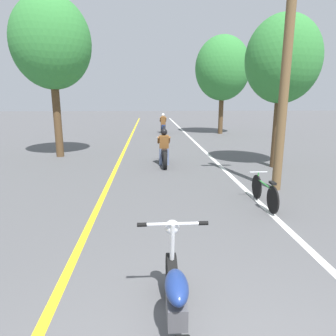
{
  "coord_description": "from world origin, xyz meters",
  "views": [
    {
      "loc": [
        -0.49,
        -1.54,
        2.45
      ],
      "look_at": [
        -0.07,
        5.11,
        0.9
      ],
      "focal_mm": 32.0,
      "sensor_mm": 36.0,
      "label": 1
    }
  ],
  "objects_px": {
    "bicycle_parked": "(264,192)",
    "utility_pole": "(285,75)",
    "roadside_tree_left": "(51,44)",
    "motorcycle_foreground": "(176,301)",
    "roadside_tree_right_near": "(283,60)",
    "roadside_tree_right_far": "(223,68)",
    "motorcycle_rider_far": "(163,126)",
    "motorcycle_rider_lead": "(164,151)"
  },
  "relations": [
    {
      "from": "roadside_tree_right_near",
      "to": "roadside_tree_right_far",
      "type": "height_order",
      "value": "roadside_tree_right_far"
    },
    {
      "from": "roadside_tree_right_far",
      "to": "motorcycle_rider_far",
      "type": "xyz_separation_m",
      "value": [
        -4.05,
        0.62,
        -3.92
      ]
    },
    {
      "from": "roadside_tree_right_far",
      "to": "bicycle_parked",
      "type": "height_order",
      "value": "roadside_tree_right_far"
    },
    {
      "from": "roadside_tree_right_near",
      "to": "bicycle_parked",
      "type": "bearing_deg",
      "value": -115.82
    },
    {
      "from": "bicycle_parked",
      "to": "utility_pole",
      "type": "bearing_deg",
      "value": 56.5
    },
    {
      "from": "motorcycle_foreground",
      "to": "utility_pole",
      "type": "bearing_deg",
      "value": 57.4
    },
    {
      "from": "motorcycle_foreground",
      "to": "motorcycle_rider_lead",
      "type": "distance_m",
      "value": 8.37
    },
    {
      "from": "motorcycle_foreground",
      "to": "motorcycle_rider_far",
      "type": "relative_size",
      "value": 0.96
    },
    {
      "from": "roadside_tree_left",
      "to": "motorcycle_foreground",
      "type": "height_order",
      "value": "roadside_tree_left"
    },
    {
      "from": "utility_pole",
      "to": "roadside_tree_left",
      "type": "relative_size",
      "value": 0.92
    },
    {
      "from": "roadside_tree_right_far",
      "to": "motorcycle_rider_far",
      "type": "distance_m",
      "value": 5.67
    },
    {
      "from": "motorcycle_rider_lead",
      "to": "motorcycle_rider_far",
      "type": "relative_size",
      "value": 1.01
    },
    {
      "from": "utility_pole",
      "to": "roadside_tree_left",
      "type": "height_order",
      "value": "roadside_tree_left"
    },
    {
      "from": "roadside_tree_right_near",
      "to": "motorcycle_foreground",
      "type": "height_order",
      "value": "roadside_tree_right_near"
    },
    {
      "from": "utility_pole",
      "to": "roadside_tree_left",
      "type": "xyz_separation_m",
      "value": [
        -7.34,
        5.29,
        1.55
      ]
    },
    {
      "from": "motorcycle_rider_lead",
      "to": "motorcycle_rider_far",
      "type": "distance_m",
      "value": 10.73
    },
    {
      "from": "roadside_tree_right_far",
      "to": "roadside_tree_right_near",
      "type": "bearing_deg",
      "value": -92.69
    },
    {
      "from": "utility_pole",
      "to": "roadside_tree_right_far",
      "type": "distance_m",
      "value": 13.58
    },
    {
      "from": "roadside_tree_right_far",
      "to": "bicycle_parked",
      "type": "bearing_deg",
      "value": -99.38
    },
    {
      "from": "utility_pole",
      "to": "motorcycle_rider_far",
      "type": "bearing_deg",
      "value": 99.93
    },
    {
      "from": "roadside_tree_right_near",
      "to": "bicycle_parked",
      "type": "distance_m",
      "value": 5.56
    },
    {
      "from": "motorcycle_rider_lead",
      "to": "roadside_tree_left",
      "type": "bearing_deg",
      "value": 155.86
    },
    {
      "from": "roadside_tree_left",
      "to": "motorcycle_rider_far",
      "type": "distance_m",
      "value": 10.81
    },
    {
      "from": "roadside_tree_right_near",
      "to": "roadside_tree_left",
      "type": "relative_size",
      "value": 0.81
    },
    {
      "from": "roadside_tree_right_near",
      "to": "bicycle_parked",
      "type": "height_order",
      "value": "roadside_tree_right_near"
    },
    {
      "from": "motorcycle_foreground",
      "to": "motorcycle_rider_far",
      "type": "xyz_separation_m",
      "value": [
        0.77,
        19.09,
        0.13
      ]
    },
    {
      "from": "utility_pole",
      "to": "motorcycle_foreground",
      "type": "height_order",
      "value": "utility_pole"
    },
    {
      "from": "roadside_tree_right_near",
      "to": "bicycle_parked",
      "type": "relative_size",
      "value": 3.27
    },
    {
      "from": "roadside_tree_left",
      "to": "motorcycle_rider_far",
      "type": "xyz_separation_m",
      "value": [
        4.88,
        8.75,
        -4.06
      ]
    },
    {
      "from": "motorcycle_foreground",
      "to": "bicycle_parked",
      "type": "distance_m",
      "value": 4.5
    },
    {
      "from": "roadside_tree_left",
      "to": "roadside_tree_right_far",
      "type": "bearing_deg",
      "value": 42.27
    },
    {
      "from": "roadside_tree_right_near",
      "to": "motorcycle_foreground",
      "type": "xyz_separation_m",
      "value": [
        -4.33,
        -7.78,
        -3.31
      ]
    },
    {
      "from": "motorcycle_rider_lead",
      "to": "motorcycle_foreground",
      "type": "bearing_deg",
      "value": -92.03
    },
    {
      "from": "roadside_tree_right_near",
      "to": "roadside_tree_right_far",
      "type": "relative_size",
      "value": 0.79
    },
    {
      "from": "roadside_tree_right_near",
      "to": "motorcycle_rider_far",
      "type": "bearing_deg",
      "value": 107.43
    },
    {
      "from": "utility_pole",
      "to": "motorcycle_foreground",
      "type": "distance_m",
      "value": 6.55
    },
    {
      "from": "roadside_tree_right_far",
      "to": "bicycle_parked",
      "type": "relative_size",
      "value": 4.14
    },
    {
      "from": "roadside_tree_right_far",
      "to": "motorcycle_foreground",
      "type": "relative_size",
      "value": 3.41
    },
    {
      "from": "motorcycle_foreground",
      "to": "bicycle_parked",
      "type": "height_order",
      "value": "motorcycle_foreground"
    },
    {
      "from": "roadside_tree_right_far",
      "to": "roadside_tree_left",
      "type": "height_order",
      "value": "roadside_tree_right_far"
    },
    {
      "from": "utility_pole",
      "to": "motorcycle_rider_far",
      "type": "relative_size",
      "value": 2.93
    },
    {
      "from": "motorcycle_foreground",
      "to": "motorcycle_rider_far",
      "type": "distance_m",
      "value": 19.1
    }
  ]
}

